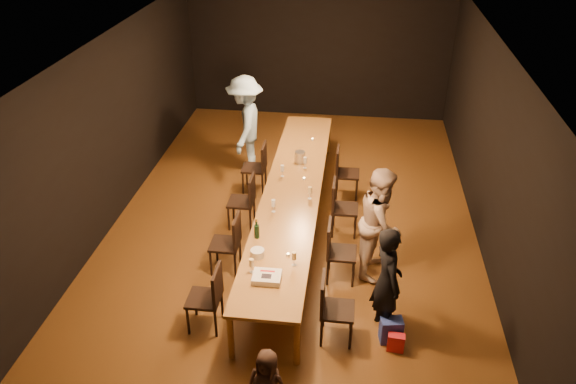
# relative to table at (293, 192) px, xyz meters

# --- Properties ---
(ground) EXTENTS (10.00, 10.00, 0.00)m
(ground) POSITION_rel_table_xyz_m (0.00, 0.00, -0.70)
(ground) COLOR #3F230F
(ground) RESTS_ON ground
(room_shell) EXTENTS (6.04, 10.04, 3.02)m
(room_shell) POSITION_rel_table_xyz_m (0.00, 0.00, 1.38)
(room_shell) COLOR black
(room_shell) RESTS_ON ground
(table) EXTENTS (0.90, 6.00, 0.75)m
(table) POSITION_rel_table_xyz_m (0.00, 0.00, 0.00)
(table) COLOR brown
(table) RESTS_ON ground
(chair_right_0) EXTENTS (0.42, 0.42, 0.93)m
(chair_right_0) POSITION_rel_table_xyz_m (0.85, -2.40, -0.24)
(chair_right_0) COLOR black
(chair_right_0) RESTS_ON ground
(chair_right_1) EXTENTS (0.42, 0.42, 0.93)m
(chair_right_1) POSITION_rel_table_xyz_m (0.85, -1.20, -0.24)
(chair_right_1) COLOR black
(chair_right_1) RESTS_ON ground
(chair_right_2) EXTENTS (0.42, 0.42, 0.93)m
(chair_right_2) POSITION_rel_table_xyz_m (0.85, 0.00, -0.24)
(chair_right_2) COLOR black
(chair_right_2) RESTS_ON ground
(chair_right_3) EXTENTS (0.42, 0.42, 0.93)m
(chair_right_3) POSITION_rel_table_xyz_m (0.85, 1.20, -0.24)
(chair_right_3) COLOR black
(chair_right_3) RESTS_ON ground
(chair_left_0) EXTENTS (0.42, 0.42, 0.93)m
(chair_left_0) POSITION_rel_table_xyz_m (-0.85, -2.40, -0.24)
(chair_left_0) COLOR black
(chair_left_0) RESTS_ON ground
(chair_left_1) EXTENTS (0.42, 0.42, 0.93)m
(chair_left_1) POSITION_rel_table_xyz_m (-0.85, -1.20, -0.24)
(chair_left_1) COLOR black
(chair_left_1) RESTS_ON ground
(chair_left_2) EXTENTS (0.42, 0.42, 0.93)m
(chair_left_2) POSITION_rel_table_xyz_m (-0.85, 0.00, -0.24)
(chair_left_2) COLOR black
(chair_left_2) RESTS_ON ground
(chair_left_3) EXTENTS (0.42, 0.42, 0.93)m
(chair_left_3) POSITION_rel_table_xyz_m (-0.85, 1.20, -0.24)
(chair_left_3) COLOR black
(chair_left_3) RESTS_ON ground
(woman_birthday) EXTENTS (0.52, 0.65, 1.53)m
(woman_birthday) POSITION_rel_table_xyz_m (1.44, -2.15, 0.07)
(woman_birthday) COLOR black
(woman_birthday) RESTS_ON ground
(woman_tan) EXTENTS (0.79, 0.93, 1.68)m
(woman_tan) POSITION_rel_table_xyz_m (1.38, -0.92, 0.14)
(woman_tan) COLOR beige
(woman_tan) RESTS_ON ground
(man_blue) EXTENTS (0.74, 1.24, 1.89)m
(man_blue) POSITION_rel_table_xyz_m (-1.15, 2.03, 0.24)
(man_blue) COLOR #97C2E9
(man_blue) RESTS_ON ground
(gift_bag_red) EXTENTS (0.22, 0.13, 0.24)m
(gift_bag_red) POSITION_rel_table_xyz_m (1.59, -2.53, -0.58)
(gift_bag_red) COLOR red
(gift_bag_red) RESTS_ON ground
(gift_bag_blue) EXTENTS (0.30, 0.23, 0.34)m
(gift_bag_blue) POSITION_rel_table_xyz_m (1.53, -2.37, -0.53)
(gift_bag_blue) COLOR #2941B3
(gift_bag_blue) RESTS_ON ground
(birthday_cake) EXTENTS (0.36, 0.29, 0.08)m
(birthday_cake) POSITION_rel_table_xyz_m (-0.05, -2.29, 0.09)
(birthday_cake) COLOR white
(birthday_cake) RESTS_ON table
(plate_stack) EXTENTS (0.19, 0.19, 0.10)m
(plate_stack) POSITION_rel_table_xyz_m (-0.25, -1.83, 0.10)
(plate_stack) COLOR silver
(plate_stack) RESTS_ON table
(champagne_bottle) EXTENTS (0.08, 0.08, 0.31)m
(champagne_bottle) POSITION_rel_table_xyz_m (-0.33, -1.40, 0.20)
(champagne_bottle) COLOR black
(champagne_bottle) RESTS_ON table
(ice_bucket) EXTENTS (0.24, 0.24, 0.20)m
(ice_bucket) POSITION_rel_table_xyz_m (0.01, 0.97, 0.15)
(ice_bucket) COLOR #B1B1B6
(ice_bucket) RESTS_ON table
(wineglass_0) EXTENTS (0.06, 0.06, 0.21)m
(wineglass_0) POSITION_rel_table_xyz_m (-0.26, -2.16, 0.15)
(wineglass_0) COLOR beige
(wineglass_0) RESTS_ON table
(wineglass_1) EXTENTS (0.06, 0.06, 0.21)m
(wineglass_1) POSITION_rel_table_xyz_m (0.25, -1.95, 0.15)
(wineglass_1) COLOR beige
(wineglass_1) RESTS_ON table
(wineglass_2) EXTENTS (0.06, 0.06, 0.21)m
(wineglass_2) POSITION_rel_table_xyz_m (-0.20, -0.70, 0.15)
(wineglass_2) COLOR silver
(wineglass_2) RESTS_ON table
(wineglass_3) EXTENTS (0.06, 0.06, 0.21)m
(wineglass_3) POSITION_rel_table_xyz_m (0.30, -0.25, 0.15)
(wineglass_3) COLOR beige
(wineglass_3) RESTS_ON table
(wineglass_4) EXTENTS (0.06, 0.06, 0.21)m
(wineglass_4) POSITION_rel_table_xyz_m (-0.22, 0.41, 0.15)
(wineglass_4) COLOR silver
(wineglass_4) RESTS_ON table
(wineglass_5) EXTENTS (0.06, 0.06, 0.21)m
(wineglass_5) POSITION_rel_table_xyz_m (0.12, 0.75, 0.15)
(wineglass_5) COLOR silver
(wineglass_5) RESTS_ON table
(tealight_near) EXTENTS (0.05, 0.05, 0.03)m
(tealight_near) POSITION_rel_table_xyz_m (0.15, -1.76, 0.06)
(tealight_near) COLOR #B2B7B2
(tealight_near) RESTS_ON table
(tealight_mid) EXTENTS (0.05, 0.05, 0.03)m
(tealight_mid) POSITION_rel_table_xyz_m (0.15, 0.35, 0.06)
(tealight_mid) COLOR #B2B7B2
(tealight_mid) RESTS_ON table
(tealight_far) EXTENTS (0.05, 0.05, 0.03)m
(tealight_far) POSITION_rel_table_xyz_m (0.15, 1.89, 0.06)
(tealight_far) COLOR #B2B7B2
(tealight_far) RESTS_ON table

